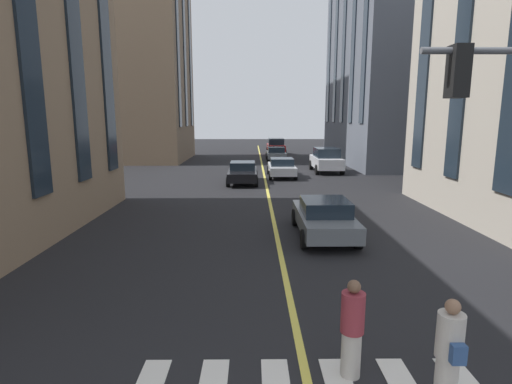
% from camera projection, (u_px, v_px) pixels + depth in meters
% --- Properties ---
extents(lane_centre_line, '(80.00, 0.16, 0.01)m').
position_uv_depth(lane_centre_line, '(268.00, 193.00, 22.62)').
color(lane_centre_line, '#D8C64C').
rests_on(lane_centre_line, ground_plane).
extents(car_white_far, '(4.70, 2.14, 1.88)m').
position_uv_depth(car_white_far, '(326.00, 160.00, 31.28)').
color(car_white_far, silver).
rests_on(car_white_far, ground_plane).
extents(car_silver_parked_a, '(4.40, 1.95, 1.37)m').
position_uv_depth(car_silver_parked_a, '(282.00, 167.00, 28.65)').
color(car_silver_parked_a, '#B7BABF').
rests_on(car_silver_parked_a, ground_plane).
extents(car_red_trailing, '(4.70, 2.14, 1.88)m').
position_uv_depth(car_red_trailing, '(276.00, 146.00, 46.29)').
color(car_red_trailing, '#B21E1E').
rests_on(car_red_trailing, ground_plane).
extents(car_black_mid, '(4.40, 1.95, 1.37)m').
position_uv_depth(car_black_mid, '(243.00, 172.00, 25.97)').
color(car_black_mid, black).
rests_on(car_black_mid, ground_plane).
extents(car_grey_oncoming, '(4.40, 1.95, 1.37)m').
position_uv_depth(car_grey_oncoming, '(276.00, 154.00, 39.73)').
color(car_grey_oncoming, slate).
rests_on(car_grey_oncoming, ground_plane).
extents(car_grey_parked_b, '(4.40, 1.95, 1.37)m').
position_uv_depth(car_grey_parked_b, '(324.00, 217.00, 14.18)').
color(car_grey_parked_b, slate).
rests_on(car_grey_parked_b, ground_plane).
extents(pedestrian_near, '(0.38, 0.38, 1.65)m').
position_uv_depth(pedestrian_near, '(352.00, 329.00, 6.41)').
color(pedestrian_near, beige).
rests_on(pedestrian_near, ground_plane).
extents(pedestrian_companion, '(0.50, 0.38, 1.66)m').
position_uv_depth(pedestrian_companion, '(449.00, 354.00, 5.72)').
color(pedestrian_companion, beige).
rests_on(pedestrian_companion, ground_plane).
extents(building_left_far, '(10.77, 10.54, 24.12)m').
position_uv_depth(building_left_far, '(130.00, 35.00, 38.65)').
color(building_left_far, '#846B51').
rests_on(building_left_far, ground_plane).
extents(building_right_far, '(17.61, 12.23, 26.96)m').
position_uv_depth(building_right_far, '(413.00, 13.00, 35.89)').
color(building_right_far, '#565B66').
rests_on(building_right_far, ground_plane).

